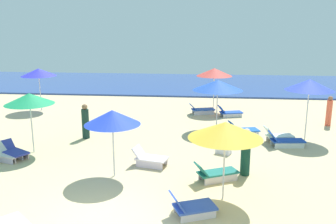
{
  "coord_description": "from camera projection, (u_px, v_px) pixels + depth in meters",
  "views": [
    {
      "loc": [
        2.57,
        -8.14,
        5.04
      ],
      "look_at": [
        0.81,
        9.44,
        0.83
      ],
      "focal_mm": 38.33,
      "sensor_mm": 36.0,
      "label": 1
    }
  ],
  "objects": [
    {
      "name": "lounge_chair_2_1",
      "position": [
        278.0,
        136.0,
        16.01
      ],
      "size": [
        1.39,
        0.83,
        0.74
      ],
      "rotation": [
        0.0,
        0.0,
        1.79
      ],
      "color": "silver",
      "rests_on": "ground_plane"
    },
    {
      "name": "umbrella_3",
      "position": [
        218.0,
        85.0,
        17.45
      ],
      "size": [
        2.46,
        2.46,
        2.53
      ],
      "color": "silver",
      "rests_on": "ground_plane"
    },
    {
      "name": "umbrella_6",
      "position": [
        112.0,
        117.0,
        11.96
      ],
      "size": [
        1.89,
        1.89,
        2.34
      ],
      "color": "silver",
      "rests_on": "ground_plane"
    },
    {
      "name": "beachgoer_2",
      "position": [
        85.0,
        122.0,
        16.5
      ],
      "size": [
        0.43,
        0.43,
        1.61
      ],
      "rotation": [
        0.0,
        0.0,
        1.93
      ],
      "color": "#17322B",
      "rests_on": "ground_plane"
    },
    {
      "name": "umbrella_8",
      "position": [
        39.0,
        72.0,
        21.69
      ],
      "size": [
        2.1,
        2.1,
        2.59
      ],
      "color": "silver",
      "rests_on": "ground_plane"
    },
    {
      "name": "lounge_chair_0_1",
      "position": [
        13.0,
        152.0,
        14.07
      ],
      "size": [
        1.44,
        1.21,
        0.65
      ],
      "rotation": [
        0.0,
        0.0,
        1.03
      ],
      "color": "silver",
      "rests_on": "ground_plane"
    },
    {
      "name": "umbrella_2",
      "position": [
        310.0,
        85.0,
        15.94
      ],
      "size": [
        2.14,
        2.14,
        2.78
      ],
      "color": "silver",
      "rests_on": "ground_plane"
    },
    {
      "name": "lounge_chair_3_0",
      "position": [
        243.0,
        130.0,
        17.02
      ],
      "size": [
        1.54,
        1.01,
        0.7
      ],
      "rotation": [
        0.0,
        0.0,
        1.84
      ],
      "color": "silver",
      "rests_on": "ground_plane"
    },
    {
      "name": "umbrella_7",
      "position": [
        225.0,
        130.0,
        10.3
      ],
      "size": [
        2.17,
        2.17,
        2.39
      ],
      "color": "silver",
      "rests_on": "ground_plane"
    },
    {
      "name": "lounge_chair_5_0",
      "position": [
        229.0,
        112.0,
        20.58
      ],
      "size": [
        1.5,
        0.94,
        0.67
      ],
      "rotation": [
        0.0,
        0.0,
        1.84
      ],
      "color": "silver",
      "rests_on": "ground_plane"
    },
    {
      "name": "umbrella_0",
      "position": [
        29.0,
        99.0,
        14.3
      ],
      "size": [
        1.95,
        1.95,
        2.46
      ],
      "color": "silver",
      "rests_on": "ground_plane"
    },
    {
      "name": "beachgoer_1",
      "position": [
        246.0,
        153.0,
        12.36
      ],
      "size": [
        0.44,
        0.44,
        1.68
      ],
      "rotation": [
        0.0,
        0.0,
        3.64
      ],
      "color": "#123A2E",
      "rests_on": "ground_plane"
    },
    {
      "name": "lounge_chair_7_1",
      "position": [
        215.0,
        173.0,
        11.99
      ],
      "size": [
        1.56,
        1.13,
        0.69
      ],
      "rotation": [
        0.0,
        0.0,
        2.02
      ],
      "color": "silver",
      "rests_on": "ground_plane"
    },
    {
      "name": "lounge_chair_0_0",
      "position": [
        5.0,
        154.0,
        13.85
      ],
      "size": [
        1.38,
        0.93,
        0.72
      ],
      "rotation": [
        0.0,
        0.0,
        1.27
      ],
      "color": "silver",
      "rests_on": "ground_plane"
    },
    {
      "name": "ocean",
      "position": [
        175.0,
        83.0,
        32.33
      ],
      "size": [
        60.0,
        12.38,
        0.12
      ],
      "primitive_type": "cube",
      "color": "#2C4794",
      "rests_on": "ground_plane"
    },
    {
      "name": "lounge_chair_5_1",
      "position": [
        202.0,
        110.0,
        21.21
      ],
      "size": [
        1.57,
        0.97,
        0.62
      ],
      "rotation": [
        0.0,
        0.0,
        1.85
      ],
      "color": "silver",
      "rests_on": "ground_plane"
    },
    {
      "name": "lounge_chair_7_0",
      "position": [
        191.0,
        207.0,
        9.75
      ],
      "size": [
        1.39,
        1.08,
        0.71
      ],
      "rotation": [
        0.0,
        0.0,
        1.97
      ],
      "color": "silver",
      "rests_on": "ground_plane"
    },
    {
      "name": "beachgoer_0",
      "position": [
        329.0,
        112.0,
        18.58
      ],
      "size": [
        0.3,
        0.3,
        1.57
      ],
      "rotation": [
        0.0,
        0.0,
        3.08
      ],
      "color": "#F55E40",
      "rests_on": "ground_plane"
    },
    {
      "name": "umbrella_5",
      "position": [
        214.0,
        72.0,
        21.41
      ],
      "size": [
        2.14,
        2.14,
        2.64
      ],
      "color": "silver",
      "rests_on": "ground_plane"
    },
    {
      "name": "lounge_chair_2_0",
      "position": [
        285.0,
        141.0,
        15.42
      ],
      "size": [
        1.57,
        0.73,
        0.67
      ],
      "rotation": [
        0.0,
        0.0,
        1.69
      ],
      "color": "silver",
      "rests_on": "ground_plane"
    },
    {
      "name": "lounge_chair_6_0",
      "position": [
        149.0,
        158.0,
        13.32
      ],
      "size": [
        1.38,
        0.92,
        0.7
      ],
      "rotation": [
        0.0,
        0.0,
        1.34
      ],
      "color": "silver",
      "rests_on": "ground_plane"
    },
    {
      "name": "cooler_box_1",
      "position": [
        224.0,
        149.0,
        14.59
      ],
      "size": [
        0.68,
        0.57,
        0.37
      ],
      "primitive_type": "cube",
      "rotation": [
        0.0,
        0.0,
        2.67
      ],
      "color": "white",
      "rests_on": "ground_plane"
    }
  ]
}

